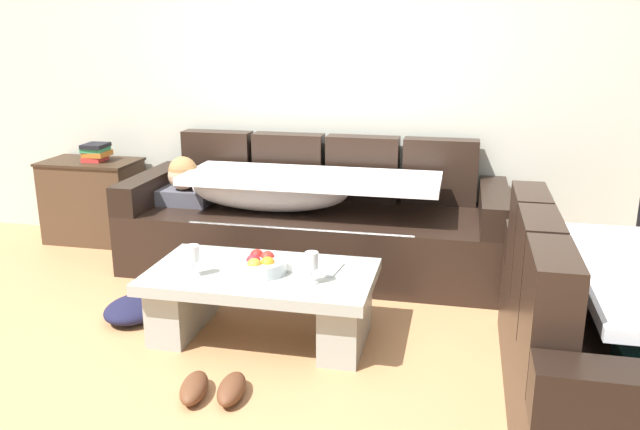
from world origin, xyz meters
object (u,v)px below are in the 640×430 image
at_px(book_stack_on_cabinet, 96,152).
at_px(pair_of_shoes, 213,388).
at_px(coffee_table, 262,296).
at_px(side_cabinet, 94,201).
at_px(couch_along_wall, 308,222).
at_px(couch_near_window, 619,346).
at_px(crumpled_garment, 135,309).
at_px(fruit_bowl, 260,264).
at_px(wine_glass_near_right, 312,262).
at_px(open_magazine, 314,267).
at_px(wine_glass_near_left, 193,255).

distance_m(book_stack_on_cabinet, pair_of_shoes, 2.69).
height_order(coffee_table, side_cabinet, side_cabinet).
bearing_deg(couch_along_wall, pair_of_shoes, -90.92).
relative_size(couch_near_window, crumpled_garment, 4.27).
bearing_deg(coffee_table, book_stack_on_cabinet, 142.23).
bearing_deg(fruit_bowl, couch_near_window, -12.97).
bearing_deg(couch_near_window, wine_glass_near_right, 77.99).
xyz_separation_m(side_cabinet, crumpled_garment, (1.00, -1.28, -0.26)).
height_order(fruit_bowl, crumpled_garment, fruit_bowl).
distance_m(couch_along_wall, coffee_table, 1.12).
bearing_deg(open_magazine, coffee_table, -150.90).
xyz_separation_m(couch_near_window, coffee_table, (-1.70, 0.41, -0.10)).
distance_m(open_magazine, book_stack_on_cabinet, 2.37).
bearing_deg(wine_glass_near_left, coffee_table, 22.93).
bearing_deg(crumpled_garment, open_magazine, 2.49).
relative_size(coffee_table, wine_glass_near_right, 7.23).
xyz_separation_m(couch_along_wall, side_cabinet, (-1.78, 0.22, -0.01)).
relative_size(couch_near_window, open_magazine, 6.09).
relative_size(fruit_bowl, wine_glass_near_left, 1.69).
xyz_separation_m(book_stack_on_cabinet, crumpled_garment, (0.94, -1.28, -0.65)).
bearing_deg(wine_glass_near_left, couch_along_wall, 76.08).
height_order(couch_along_wall, book_stack_on_cabinet, couch_along_wall).
relative_size(wine_glass_near_left, side_cabinet, 0.23).
bearing_deg(pair_of_shoes, open_magazine, 67.93).
bearing_deg(coffee_table, fruit_bowl, -92.67).
xyz_separation_m(open_magazine, crumpled_garment, (-1.05, -0.05, -0.33)).
bearing_deg(wine_glass_near_left, couch_near_window, -7.57).
height_order(side_cabinet, book_stack_on_cabinet, book_stack_on_cabinet).
xyz_separation_m(couch_near_window, pair_of_shoes, (-1.74, -0.23, -0.29)).
bearing_deg(couch_along_wall, side_cabinet, 172.84).
distance_m(coffee_table, wine_glass_near_left, 0.43).
height_order(couch_near_window, pair_of_shoes, couch_near_window).
bearing_deg(wine_glass_near_left, wine_glass_near_right, 2.63).
height_order(coffee_table, wine_glass_near_right, wine_glass_near_right).
bearing_deg(couch_along_wall, book_stack_on_cabinet, 172.53).
bearing_deg(open_magazine, fruit_bowl, -148.47).
bearing_deg(book_stack_on_cabinet, open_magazine, -31.73).
bearing_deg(coffee_table, side_cabinet, 143.19).
relative_size(fruit_bowl, book_stack_on_cabinet, 1.26).
xyz_separation_m(wine_glass_near_right, book_stack_on_cabinet, (-2.03, 1.45, 0.22)).
bearing_deg(fruit_bowl, wine_glass_near_left, -159.12).
height_order(wine_glass_near_left, book_stack_on_cabinet, book_stack_on_cabinet).
height_order(couch_near_window, book_stack_on_cabinet, couch_near_window).
xyz_separation_m(coffee_table, fruit_bowl, (-0.00, -0.01, 0.18)).
relative_size(open_magazine, side_cabinet, 0.39).
xyz_separation_m(wine_glass_near_right, crumpled_garment, (-1.09, 0.17, -0.44)).
bearing_deg(open_magazine, wine_glass_near_right, -73.29).
distance_m(open_magazine, crumpled_garment, 1.10).
relative_size(wine_glass_near_right, open_magazine, 0.59).
distance_m(wine_glass_near_left, book_stack_on_cabinet, 2.05).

